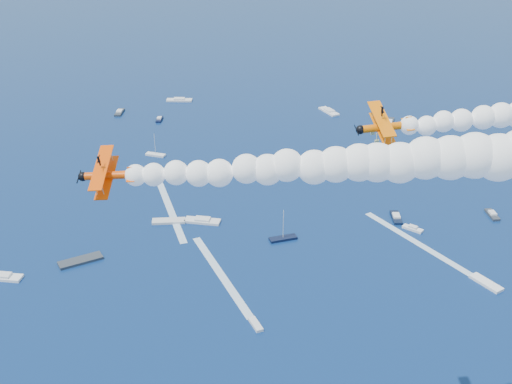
% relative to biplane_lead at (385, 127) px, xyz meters
% --- Properties ---
extents(biplane_lead, '(10.80, 12.02, 7.53)m').
position_rel_biplane_lead_xyz_m(biplane_lead, '(0.00, 0.00, 0.00)').
color(biplane_lead, '#FF6F05').
extents(biplane_trail, '(9.03, 10.53, 7.36)m').
position_rel_biplane_lead_xyz_m(biplane_trail, '(-28.66, -23.89, -0.89)').
color(biplane_trail, '#FF4C05').
extents(smoke_trail_trail, '(65.32, 38.60, 11.40)m').
position_rel_biplane_lead_xyz_m(smoke_trail_trail, '(1.70, -15.13, 1.53)').
color(smoke_trail_trail, white).
extents(spectator_boats, '(216.04, 168.86, 0.70)m').
position_rel_biplane_lead_xyz_m(spectator_boats, '(-22.43, 99.44, -58.37)').
color(spectator_boats, black).
rests_on(spectator_boats, ground).
extents(boat_wakes, '(180.05, 107.14, 0.04)m').
position_rel_biplane_lead_xyz_m(boat_wakes, '(-5.46, 42.15, -58.69)').
color(boat_wakes, white).
rests_on(boat_wakes, ground).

